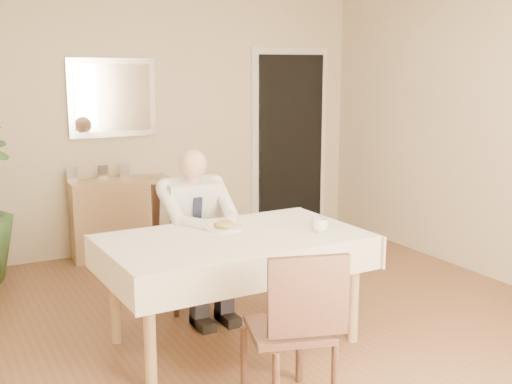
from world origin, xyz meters
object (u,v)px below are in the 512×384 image
coffee_mug (320,225)px  chair_far (185,236)px  seated_man (199,225)px  dining_table (234,248)px  sideboard (122,218)px  chair_near (297,322)px

coffee_mug → chair_far: bearing=117.5°
chair_far → seated_man: size_ratio=0.76×
dining_table → chair_far: bearing=88.1°
dining_table → sideboard: 2.35m
seated_man → coffee_mug: seated_man is taller
coffee_mug → sideboard: 2.64m
chair_far → chair_near: bearing=-93.5°
dining_table → chair_near: size_ratio=1.92×
seated_man → coffee_mug: size_ratio=10.70×
dining_table → sideboard: (-0.10, 2.33, -0.28)m
dining_table → chair_far: size_ratio=1.84×
sideboard → coffee_mug: bearing=-72.7°
chair_near → coffee_mug: bearing=66.1°
dining_table → coffee_mug: 0.60m
dining_table → sideboard: bearing=90.5°
dining_table → seated_man: size_ratio=1.40×
chair_near → coffee_mug: (0.65, 0.77, 0.29)m
seated_man → chair_far: bearing=90.0°
seated_man → sideboard: seated_man is taller
chair_near → sideboard: 3.29m
chair_near → sideboard: (-0.01, 3.29, -0.13)m
dining_table → seated_man: (0.00, 0.59, 0.02)m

